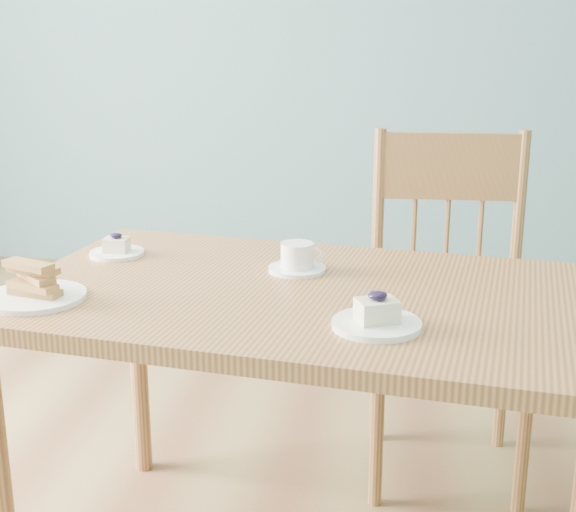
% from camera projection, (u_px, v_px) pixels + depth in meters
% --- Properties ---
extents(dining_table, '(1.45, 0.95, 0.73)m').
position_uv_depth(dining_table, '(318.00, 322.00, 1.77)').
color(dining_table, '#A1723D').
rests_on(dining_table, ground).
extents(dining_chair, '(0.47, 0.45, 1.00)m').
position_uv_depth(dining_chair, '(448.00, 306.00, 2.30)').
color(dining_chair, '#A1723D').
rests_on(dining_chair, ground).
extents(cheesecake_plate_near, '(0.17, 0.17, 0.07)m').
position_uv_depth(cheesecake_plate_near, '(377.00, 318.00, 1.53)').
color(cheesecake_plate_near, white).
rests_on(cheesecake_plate_near, dining_table).
extents(cheesecake_plate_far, '(0.14, 0.14, 0.06)m').
position_uv_depth(cheesecake_plate_far, '(117.00, 250.00, 2.02)').
color(cheesecake_plate_far, white).
rests_on(cheesecake_plate_far, dining_table).
extents(coffee_cup, '(0.14, 0.14, 0.07)m').
position_uv_depth(coffee_cup, '(298.00, 259.00, 1.88)').
color(coffee_cup, white).
rests_on(coffee_cup, dining_table).
extents(biscotti_plate, '(0.21, 0.21, 0.08)m').
position_uv_depth(biscotti_plate, '(35.00, 288.00, 1.69)').
color(biscotti_plate, white).
rests_on(biscotti_plate, dining_table).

